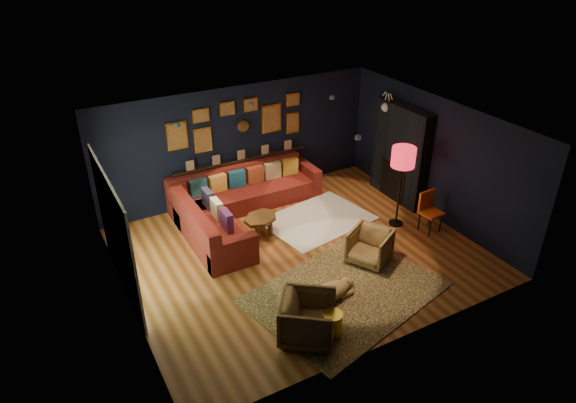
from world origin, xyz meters
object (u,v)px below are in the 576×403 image
armchair_left (308,317)px  dog (328,291)px  floor_lamp (403,160)px  orange_chair (429,208)px  sectional (233,206)px  pouf (215,223)px  armchair_right (370,245)px  coffee_table (261,220)px  gold_stool (332,324)px

armchair_left → dog: size_ratio=0.67×
floor_lamp → dog: 3.24m
orange_chair → sectional: bearing=141.1°
armchair_left → orange_chair: size_ratio=0.96×
pouf → armchair_right: bearing=-47.6°
orange_chair → dog: orange_chair is taller
armchair_left → armchair_right: bearing=-22.8°
armchair_left → orange_chair: 4.09m
armchair_right → floor_lamp: (1.32, 0.81, 1.12)m
sectional → armchair_left: (-0.44, -3.86, 0.09)m
coffee_table → floor_lamp: 3.09m
sectional → pouf: 0.63m
armchair_right → gold_stool: armchair_right is taller
dog → pouf: bearing=98.2°
dog → gold_stool: bearing=-125.5°
coffee_table → gold_stool: coffee_table is taller
pouf → dog: bearing=-74.0°
coffee_table → orange_chair: size_ratio=1.10×
floor_lamp → dog: size_ratio=1.41×
gold_stool → orange_chair: bearing=25.6°
armchair_right → orange_chair: bearing=71.4°
pouf → armchair_left: size_ratio=0.70×
coffee_table → floor_lamp: (2.69, -1.01, 1.14)m
gold_stool → orange_chair: 3.81m
dog → floor_lamp: bearing=20.4°
armchair_right → gold_stool: (-1.68, -1.30, -0.16)m
pouf → armchair_left: 3.56m
armchair_right → armchair_left: bearing=-89.7°
coffee_table → pouf: size_ratio=1.63×
sectional → dog: bearing=-84.7°
sectional → armchair_left: size_ratio=4.12×
armchair_right → dog: 1.45m
gold_stool → armchair_right: bearing=37.8°
pouf → floor_lamp: floor_lamp is taller
sectional → gold_stool: 3.98m
coffee_table → armchair_left: (-0.68, -3.01, 0.07)m
dog → orange_chair: bearing=9.3°
armchair_right → orange_chair: size_ratio=0.84×
gold_stool → orange_chair: size_ratio=0.47×
pouf → orange_chair: orange_chair is taller
pouf → orange_chair: bearing=-27.4°
sectional → armchair_right: sectional is taller
coffee_table → pouf: (-0.79, 0.54, -0.12)m
sectional → orange_chair: (3.36, -2.33, 0.18)m
armchair_left → armchair_right: size_ratio=1.14×
armchair_right → sectional: bearing=-178.5°
armchair_right → gold_stool: bearing=-81.9°
pouf → armchair_right: 3.20m
sectional → armchair_right: (1.61, -2.67, 0.04)m
armchair_left → orange_chair: (3.80, 1.53, 0.09)m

